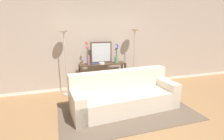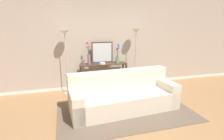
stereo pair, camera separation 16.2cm
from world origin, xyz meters
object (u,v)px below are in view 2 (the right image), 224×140
Objects in this scene: couch at (123,96)px; floor_lamp_left at (65,45)px; floor_lamp_right at (136,42)px; vase_short_flowers at (118,56)px; fruit_bowl at (103,63)px; book_row_under_console at (91,89)px; vase_tall_flowers at (89,56)px; wall_mirror at (102,52)px; book_stack at (96,64)px; console_table at (104,72)px.

floor_lamp_left reaches higher than couch.
floor_lamp_right reaches higher than couch.
vase_short_flowers is at bearing 176.48° from floor_lamp_right.
floor_lamp_right is (0.85, 1.33, 1.12)m from couch.
couch is 4.31× the size of vase_short_flowers.
couch is 1.40m from fruit_bowl.
book_row_under_console is (-0.53, 1.37, -0.26)m from couch.
vase_short_flowers is at bearing -0.63° from vase_tall_flowers.
couch is 3.92× the size of wall_mirror.
fruit_bowl is (-0.48, -0.09, -0.18)m from vase_short_flowers.
floor_lamp_right is 7.98× the size of book_stack.
vase_short_flowers is 1.64× the size of book_row_under_console.
book_stack is at bearing -3.50° from floor_lamp_left.
floor_lamp_right is 0.70m from vase_short_flowers.
floor_lamp_left reaches higher than vase_tall_flowers.
book_stack is (-0.24, -0.10, 0.28)m from console_table.
fruit_bowl is (-0.20, 1.28, 0.53)m from couch.
floor_lamp_left is (-1.06, -0.05, 0.85)m from console_table.
vase_tall_flowers reaches higher than couch.
book_stack is at bearing -135.66° from wall_mirror.
floor_lamp_right reaches higher than console_table.
book_stack reaches higher than console_table.
floor_lamp_left is at bearing 132.38° from couch.
wall_mirror reaches higher than fruit_bowl.
couch is 1.40× the size of floor_lamp_left.
fruit_bowl is (-0.05, -0.23, -0.28)m from wall_mirror.
console_table is 0.63m from vase_short_flowers.
console_table is at bearing 2.43° from floor_lamp_left.
console_table is 0.76× the size of floor_lamp_right.
book_stack is (-1.24, -0.05, -0.59)m from floor_lamp_right.
couch is at bearing -81.21° from fruit_bowl.
vase_tall_flowers is (-0.43, -0.00, 0.51)m from console_table.
couch is 1.93m from floor_lamp_right.
vase_tall_flowers reaches higher than wall_mirror.
wall_mirror is at bearing 161.63° from vase_short_flowers.
console_table is 6.07× the size of book_stack.
floor_lamp_left is 7.86× the size of book_stack.
wall_mirror is 0.44m from book_stack.
wall_mirror is (-1.00, 0.18, -0.30)m from floor_lamp_right.
book_stack is at bearing -172.80° from vase_short_flowers.
floor_lamp_left is at bearing 176.50° from book_stack.
vase_short_flowers is (0.44, -0.15, -0.11)m from wall_mirror.
vase_short_flowers is 0.70m from book_stack.
book_stack is (-0.24, -0.23, -0.29)m from wall_mirror.
vase_tall_flowers is at bearing 4.01° from floor_lamp_left.
console_table is 2.38× the size of vase_short_flowers.
vase_short_flowers is 3.57× the size of fruit_bowl.
couch is at bearing -68.72° from book_row_under_console.
wall_mirror is (-0.15, 1.51, 0.82)m from couch.
floor_lamp_left is 2.06m from floor_lamp_right.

